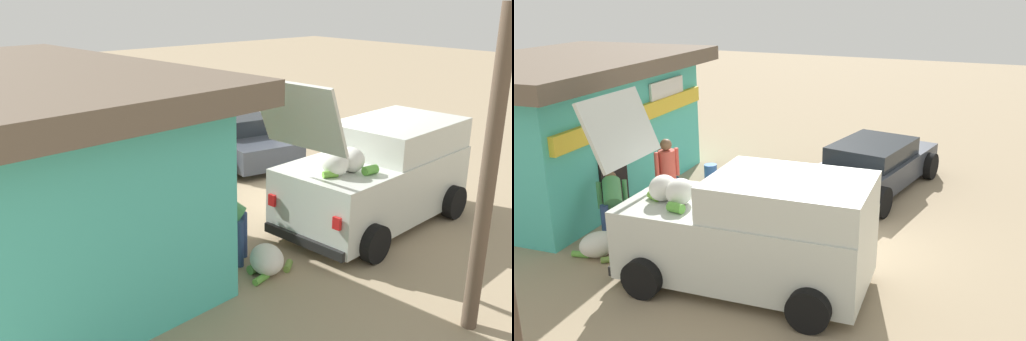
{
  "view_description": "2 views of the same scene",
  "coord_description": "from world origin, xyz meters",
  "views": [
    {
      "loc": [
        -7.94,
        8.43,
        4.25
      ],
      "look_at": [
        0.02,
        1.86,
        0.9
      ],
      "focal_mm": 39.46,
      "sensor_mm": 36.0,
      "label": 1
    },
    {
      "loc": [
        -8.93,
        -3.29,
        4.55
      ],
      "look_at": [
        0.67,
        1.1,
        1.13
      ],
      "focal_mm": 39.28,
      "sensor_mm": 36.0,
      "label": 2
    }
  ],
  "objects": [
    {
      "name": "vendor_standing",
      "position": [
        0.03,
        3.1,
        0.99
      ],
      "size": [
        0.54,
        0.44,
        1.71
      ],
      "color": "navy",
      "rests_on": "ground_plane"
    },
    {
      "name": "paint_bucket",
      "position": [
        2.67,
        3.66,
        0.18
      ],
      "size": [
        0.32,
        0.32,
        0.35
      ],
      "primitive_type": "cylinder",
      "color": "blue",
      "rests_on": "ground_plane"
    },
    {
      "name": "storefront_bar",
      "position": [
        0.57,
        6.0,
        1.64
      ],
      "size": [
        7.19,
        4.91,
        3.14
      ],
      "color": "#4CC6B7",
      "rests_on": "ground_plane"
    },
    {
      "name": "delivery_van",
      "position": [
        -1.7,
        0.32,
        0.94
      ],
      "size": [
        2.41,
        4.5,
        2.95
      ],
      "color": "silver",
      "rests_on": "ground_plane"
    },
    {
      "name": "ground_plane",
      "position": [
        0.0,
        0.0,
        0.0
      ],
      "size": [
        60.0,
        60.0,
        0.0
      ],
      "primitive_type": "plane",
      "color": "#9E896B"
    },
    {
      "name": "parked_sedan",
      "position": [
        3.58,
        -0.22,
        0.56
      ],
      "size": [
        4.67,
        2.65,
        1.15
      ],
      "color": "#383D47",
      "rests_on": "ground_plane"
    },
    {
      "name": "customer_bending",
      "position": [
        -1.23,
        3.47,
        0.77
      ],
      "size": [
        0.74,
        0.73,
        1.24
      ],
      "color": "navy",
      "rests_on": "ground_plane"
    },
    {
      "name": "unloaded_banana_pile",
      "position": [
        -1.94,
        3.27,
        0.21
      ],
      "size": [
        0.86,
        0.9,
        0.45
      ],
      "color": "silver",
      "rests_on": "ground_plane"
    }
  ]
}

